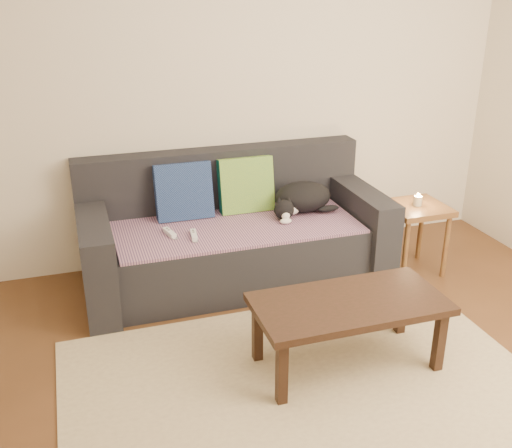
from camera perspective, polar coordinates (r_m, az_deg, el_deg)
The scene contains 13 objects.
ground at distance 3.15m, azimuth 6.16°, elevation -17.59°, with size 4.50×4.50×0.00m, color brown.
back_wall at distance 4.36m, azimuth -3.96°, elevation 12.95°, with size 4.50×0.04×2.60m, color beige.
sofa at distance 4.25m, azimuth -2.19°, elevation -1.25°, with size 2.10×0.94×0.87m.
throw_blanket at distance 4.12m, azimuth -1.86°, elevation -0.21°, with size 1.66×0.74×0.02m, color #432C53.
cushion_navy at distance 4.22m, azimuth -6.91°, elevation 3.10°, with size 0.40×0.10×0.40m, color #12234F.
cushion_green at distance 4.32m, azimuth -0.97°, elevation 3.74°, with size 0.40×0.10×0.40m, color #0D5341.
cat at distance 4.32m, azimuth 4.35°, elevation 2.46°, with size 0.50×0.37×0.22m.
wii_remote_a at distance 3.99m, azimuth -8.23°, elevation -0.84°, with size 0.15×0.04×0.03m, color white.
wii_remote_b at distance 3.94m, azimuth -5.94°, elevation -1.06°, with size 0.15×0.04×0.03m, color white.
side_table at distance 4.45m, azimuth 14.99°, elevation 0.65°, with size 0.41×0.41×0.51m.
candle at distance 4.40m, azimuth 15.15°, elevation 2.18°, with size 0.06×0.06×0.09m.
rug at distance 3.25m, azimuth 5.06°, elevation -15.91°, with size 2.50×1.80×0.01m, color tan.
coffee_table at distance 3.30m, azimuth 8.85°, elevation -8.00°, with size 1.04×0.52×0.41m.
Camera 1 is at (-1.04, -2.18, 2.02)m, focal length 42.00 mm.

